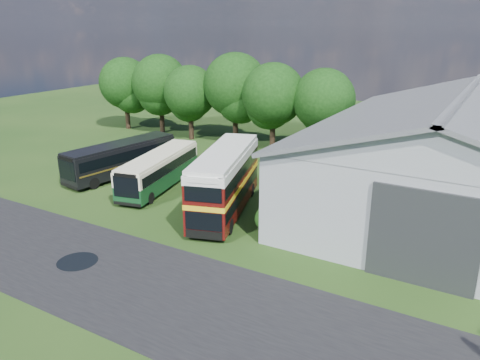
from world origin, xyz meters
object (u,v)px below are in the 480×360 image
Objects in this scene: storage_shed at (458,150)px; bus_green_single at (159,170)px; bus_maroon_double at (225,182)px; bus_dark_single at (121,158)px.

storage_shed reaches higher than bus_green_single.
storage_shed reaches higher than bus_maroon_double.
storage_shed is at bearing 6.88° from bus_green_single.
bus_maroon_double is (7.18, -1.69, 0.74)m from bus_green_single.
bus_maroon_double is (-13.31, -8.78, -1.98)m from storage_shed.
bus_green_single is 0.97× the size of bus_maroon_double.
bus_green_single is at bearing 149.12° from bus_maroon_double.
storage_shed is 16.07m from bus_maroon_double.
bus_green_single is 0.96× the size of bus_dark_single.
bus_dark_single reaches higher than bus_green_single.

